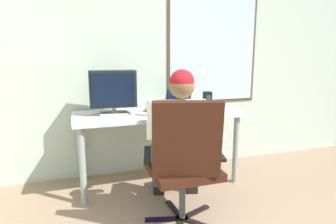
# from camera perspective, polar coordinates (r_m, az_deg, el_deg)

# --- Properties ---
(wall_rear) EXTENTS (5.61, 0.08, 2.55)m
(wall_rear) POSITION_cam_1_polar(r_m,az_deg,el_deg) (3.22, -3.40, 10.89)
(wall_rear) COLOR #B1BFB0
(wall_rear) RESTS_ON ground
(desk) EXTENTS (1.64, 0.67, 0.74)m
(desk) POSITION_cam_1_polar(r_m,az_deg,el_deg) (2.90, -2.07, -1.74)
(desk) COLOR gray
(desk) RESTS_ON ground
(office_chair) EXTENTS (0.65, 0.63, 1.00)m
(office_chair) POSITION_cam_1_polar(r_m,az_deg,el_deg) (2.12, 3.30, -9.18)
(office_chair) COLOR black
(office_chair) RESTS_ON ground
(person_seated) EXTENTS (0.62, 0.88, 1.19)m
(person_seated) POSITION_cam_1_polar(r_m,az_deg,el_deg) (2.36, 2.28, -5.46)
(person_seated) COLOR navy
(person_seated) RESTS_ON ground
(crt_monitor) EXTENTS (0.45, 0.26, 0.42)m
(crt_monitor) POSITION_cam_1_polar(r_m,az_deg,el_deg) (2.78, -10.81, 4.43)
(crt_monitor) COLOR beige
(crt_monitor) RESTS_ON desk
(laptop) EXTENTS (0.37, 0.34, 0.22)m
(laptop) POSITION_cam_1_polar(r_m,az_deg,el_deg) (3.01, 2.90, 1.58)
(laptop) COLOR black
(laptop) RESTS_ON desk
(wine_glass) EXTENTS (0.07, 0.07, 0.15)m
(wine_glass) POSITION_cam_1_polar(r_m,az_deg,el_deg) (2.68, -3.48, 1.27)
(wine_glass) COLOR silver
(wine_glass) RESTS_ON desk
(desk_speaker) EXTENTS (0.09, 0.10, 0.17)m
(desk_speaker) POSITION_cam_1_polar(r_m,az_deg,el_deg) (3.19, 7.79, 2.50)
(desk_speaker) COLOR black
(desk_speaker) RESTS_ON desk
(book_stack) EXTENTS (0.16, 0.15, 0.05)m
(book_stack) POSITION_cam_1_polar(r_m,az_deg,el_deg) (2.92, -3.06, 0.69)
(book_stack) COLOR #2A1A2A
(book_stack) RESTS_ON desk
(coffee_mug) EXTENTS (0.09, 0.09, 0.10)m
(coffee_mug) POSITION_cam_1_polar(r_m,az_deg,el_deg) (2.99, 10.29, 1.23)
(coffee_mug) COLOR black
(coffee_mug) RESTS_ON desk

